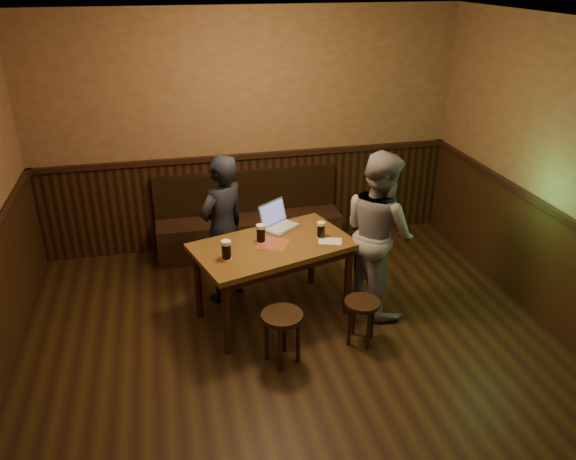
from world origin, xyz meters
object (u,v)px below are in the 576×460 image
(bench, at_px, (249,226))
(pint_mid, at_px, (261,233))
(person_grey, at_px, (379,232))
(pint_left, at_px, (226,250))
(pint_right, at_px, (321,230))
(pub_table, at_px, (273,254))
(laptop, at_px, (278,221))
(stool_right, at_px, (362,310))
(stool_left, at_px, (282,324))
(person_suit, at_px, (223,229))

(bench, bearing_deg, pint_mid, -94.14)
(bench, bearing_deg, person_grey, -55.46)
(pint_left, relative_size, pint_right, 1.12)
(pint_mid, bearing_deg, bench, 85.86)
(bench, relative_size, pub_table, 1.33)
(pint_left, height_order, laptop, laptop)
(laptop, distance_m, person_grey, 1.01)
(stool_right, xyz_separation_m, pint_right, (-0.21, 0.67, 0.52))
(bench, height_order, pint_right, same)
(pint_mid, bearing_deg, stool_right, -41.52)
(pint_mid, bearing_deg, person_grey, -6.51)
(pint_left, distance_m, pint_right, 0.98)
(pint_right, height_order, laptop, laptop)
(bench, distance_m, stool_left, 2.20)
(person_grey, bearing_deg, bench, 19.57)
(person_suit, bearing_deg, stool_right, 99.65)
(pint_right, height_order, person_grey, person_grey)
(bench, distance_m, stool_right, 2.20)
(bench, xyz_separation_m, stool_right, (0.69, -2.08, 0.04))
(pub_table, height_order, person_suit, person_suit)
(pint_left, bearing_deg, pint_right, 13.81)
(stool_left, distance_m, laptop, 1.21)
(stool_left, xyz_separation_m, person_suit, (-0.35, 1.20, 0.38))
(bench, distance_m, person_suit, 1.18)
(stool_left, relative_size, person_suit, 0.32)
(pub_table, distance_m, pint_mid, 0.23)
(pub_table, xyz_separation_m, pint_right, (0.48, 0.04, 0.18))
(pub_table, relative_size, stool_right, 3.77)
(bench, relative_size, laptop, 4.88)
(pint_mid, distance_m, laptop, 0.37)
(pub_table, height_order, pint_left, pint_left)
(pub_table, distance_m, laptop, 0.42)
(person_grey, bearing_deg, stool_left, 106.49)
(stool_left, height_order, pint_right, pint_right)
(pint_right, bearing_deg, pint_mid, 176.70)
(bench, height_order, stool_left, bench)
(pub_table, height_order, laptop, laptop)
(stool_right, relative_size, person_suit, 0.28)
(pint_right, xyz_separation_m, person_suit, (-0.90, 0.42, -0.09))
(person_grey, bearing_deg, pub_table, 72.03)
(stool_right, distance_m, pint_right, 0.87)
(pub_table, xyz_separation_m, person_grey, (1.04, -0.05, 0.14))
(pint_mid, relative_size, pint_right, 1.11)
(bench, bearing_deg, person_suit, -112.80)
(stool_right, bearing_deg, person_grey, 58.47)
(pint_right, xyz_separation_m, person_grey, (0.56, -0.10, -0.05))
(bench, distance_m, pint_right, 1.60)
(stool_left, xyz_separation_m, laptop, (0.20, 1.10, 0.46))
(pub_table, relative_size, pint_left, 9.25)
(pint_right, distance_m, laptop, 0.48)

